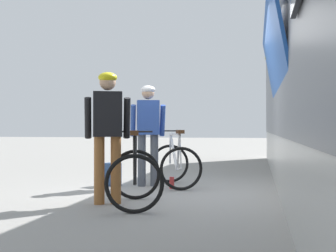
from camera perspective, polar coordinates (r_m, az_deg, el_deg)
name	(u,v)px	position (r m, az deg, el deg)	size (l,w,h in m)	color
ground_plane	(196,194)	(6.72, 3.67, -8.96)	(80.00, 80.00, 0.00)	gray
cyclist_near_in_dark	(108,125)	(5.82, -7.98, 0.12)	(0.66, 0.46, 1.76)	#935B2D
cyclist_far_in_blue	(148,126)	(7.56, -2.65, 0.01)	(0.66, 0.45, 1.76)	#4C515B
bicycle_near_black	(135,175)	(5.66, -4.38, -6.49)	(0.96, 1.22, 0.99)	black
bicycle_far_white	(175,163)	(7.53, 0.97, -4.95)	(1.06, 1.26, 0.99)	black
backpack_on_platform	(112,174)	(7.69, -7.39, -6.37)	(0.28, 0.18, 0.40)	navy
water_bottle_near_the_bikes	(172,183)	(7.30, 0.51, -7.50)	(0.08, 0.08, 0.20)	red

